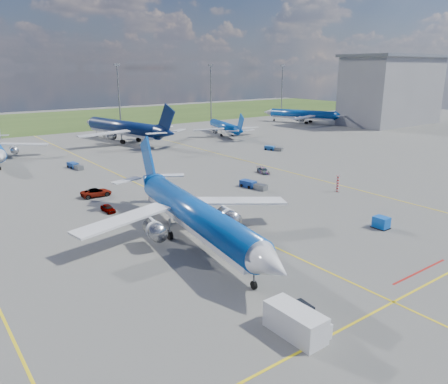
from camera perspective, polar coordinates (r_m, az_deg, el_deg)
ground at (r=56.82m, az=4.05°, el=-6.01°), size 400.00×400.00×0.00m
grass_strip at (r=194.12m, az=-26.38°, el=8.00°), size 400.00×80.00×0.01m
taxiway_lines at (r=78.84m, az=-9.03°, el=0.13°), size 60.25×160.00×0.02m
floodlight_masts at (r=156.57m, az=-20.44°, el=11.77°), size 202.20×0.50×22.70m
terminal_building at (r=184.18m, az=21.04°, el=12.35°), size 42.00×22.00×26.00m
warning_post at (r=79.64m, az=14.62°, el=1.08°), size 0.50×0.50×3.00m
bg_jet_n at (r=134.39m, az=-12.83°, el=6.43°), size 42.45×51.03×11.88m
bg_jet_ne at (r=143.78m, az=0.09°, el=7.42°), size 31.27×36.32×8.12m
bg_jet_ene at (r=179.35m, az=10.21°, el=8.86°), size 40.44×45.34×9.79m
main_airliner at (r=55.40m, az=-3.65°, el=-6.59°), size 36.92×45.17×10.75m
pushback_tug at (r=38.59m, az=10.36°, el=-16.19°), size 2.66×6.08×2.03m
uld_container at (r=63.59m, az=19.84°, el=-3.77°), size 1.64×2.02×1.59m
service_van at (r=37.64m, az=9.28°, el=-16.41°), size 2.41×5.33×2.33m
service_car_a at (r=68.78m, az=-14.90°, el=-2.08°), size 1.47×3.36×1.13m
service_car_b at (r=77.54m, az=-16.34°, el=-0.05°), size 5.21×2.51×1.43m
service_car_c at (r=91.38m, az=5.18°, el=2.80°), size 2.53×4.20×1.14m
baggage_tug_w at (r=79.88m, az=3.73°, el=0.93°), size 2.53×5.71×1.24m
baggage_tug_c at (r=100.82m, az=-18.90°, el=3.23°), size 2.06×5.37×1.17m
baggage_tug_e at (r=117.58m, az=6.39°, el=5.68°), size 3.14×5.01×1.10m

